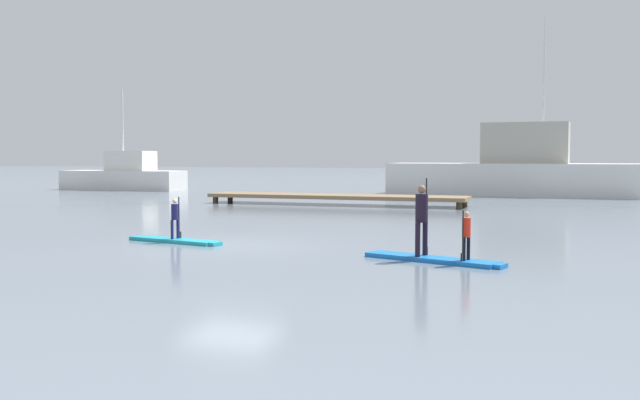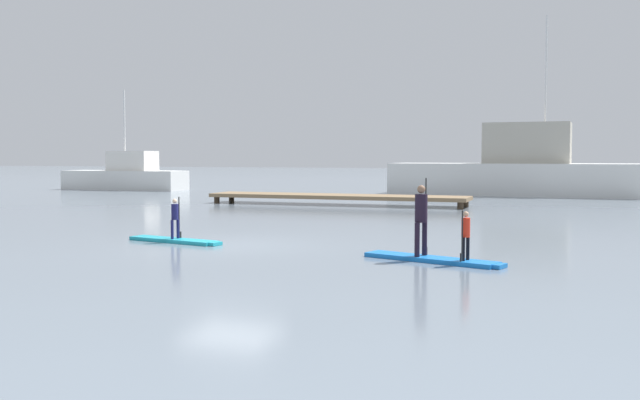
% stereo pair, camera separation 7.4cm
% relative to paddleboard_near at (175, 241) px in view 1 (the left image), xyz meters
% --- Properties ---
extents(ground_plane, '(240.00, 240.00, 0.00)m').
position_rel_paddleboard_near_xyz_m(ground_plane, '(1.73, -0.03, -0.05)').
color(ground_plane, slate).
extents(paddleboard_near, '(3.05, 1.12, 0.10)m').
position_rel_paddleboard_near_xyz_m(paddleboard_near, '(0.00, 0.00, 0.00)').
color(paddleboard_near, '#1E9EB2').
rests_on(paddleboard_near, ground).
extents(paddler_child_solo, '(0.23, 0.39, 1.15)m').
position_rel_paddleboard_near_xyz_m(paddler_child_solo, '(-0.00, 0.01, 0.67)').
color(paddler_child_solo, '#19194C').
rests_on(paddler_child_solo, paddleboard_near).
extents(paddleboard_far, '(3.35, 1.57, 0.10)m').
position_rel_paddleboard_near_xyz_m(paddleboard_far, '(7.39, -1.20, -0.00)').
color(paddleboard_far, blue).
rests_on(paddleboard_far, ground).
extents(paddler_adult, '(0.36, 0.49, 1.78)m').
position_rel_paddleboard_near_xyz_m(paddler_adult, '(7.09, -1.10, 0.98)').
color(paddler_adult, black).
rests_on(paddler_adult, paddleboard_far).
extents(paddler_child_front, '(0.24, 0.37, 1.11)m').
position_rel_paddleboard_near_xyz_m(paddler_child_front, '(8.15, -1.46, 0.65)').
color(paddler_child_front, black).
rests_on(paddler_child_front, paddleboard_far).
extents(fishing_boat_white_large, '(14.85, 4.85, 10.74)m').
position_rel_paddleboard_near_xyz_m(fishing_boat_white_large, '(7.05, 27.82, 1.40)').
color(fishing_boat_white_large, silver).
rests_on(fishing_boat_white_large, ground).
extents(fishing_boat_green_midground, '(8.85, 2.97, 7.03)m').
position_rel_paddleboard_near_xyz_m(fishing_boat_green_midground, '(-19.44, 25.74, 0.93)').
color(fishing_boat_green_midground, silver).
rests_on(fishing_boat_green_midground, ground).
extents(floating_dock, '(12.85, 2.24, 0.50)m').
position_rel_paddleboard_near_xyz_m(floating_dock, '(-0.53, 15.88, 0.35)').
color(floating_dock, '#846B4C').
rests_on(floating_dock, ground).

